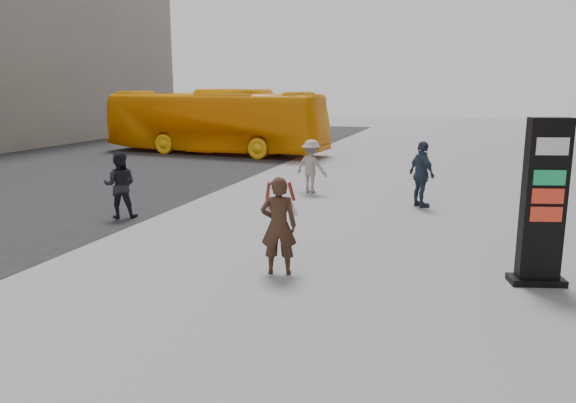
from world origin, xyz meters
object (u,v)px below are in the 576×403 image
(bus, at_px, (214,121))
(pedestrian_c, at_px, (422,174))
(pedestrian_a, at_px, (120,185))
(pedestrian_b, at_px, (311,166))
(info_pylon, at_px, (543,203))
(woman, at_px, (279,224))

(bus, distance_m, pedestrian_c, 14.14)
(bus, height_order, pedestrian_c, bus)
(pedestrian_a, height_order, pedestrian_b, pedestrian_a)
(pedestrian_b, distance_m, pedestrian_c, 3.56)
(info_pylon, distance_m, pedestrian_c, 6.06)
(info_pylon, relative_size, pedestrian_b, 1.70)
(info_pylon, height_order, pedestrian_c, info_pylon)
(info_pylon, relative_size, bus, 0.25)
(info_pylon, height_order, pedestrian_b, info_pylon)
(woman, height_order, pedestrian_c, pedestrian_c)
(woman, distance_m, pedestrian_b, 7.62)
(info_pylon, xyz_separation_m, pedestrian_a, (-9.38, 1.95, -0.55))
(bus, bearing_deg, pedestrian_a, -159.29)
(pedestrian_b, height_order, pedestrian_c, pedestrian_c)
(pedestrian_c, bearing_deg, info_pylon, 164.55)
(bus, bearing_deg, info_pylon, -133.73)
(info_pylon, xyz_separation_m, bus, (-12.95, 14.93, 0.16))
(info_pylon, bearing_deg, pedestrian_a, 153.87)
(info_pylon, distance_m, woman, 4.37)
(pedestrian_c, bearing_deg, pedestrian_b, 33.72)
(pedestrian_b, xyz_separation_m, pedestrian_c, (3.39, -1.07, 0.08))
(pedestrian_c, bearing_deg, woman, 124.93)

